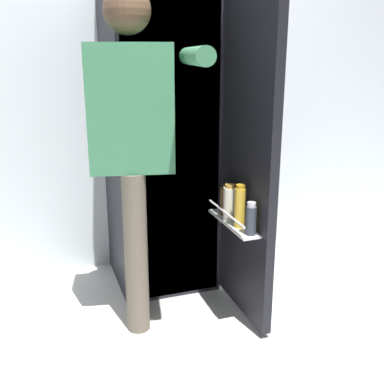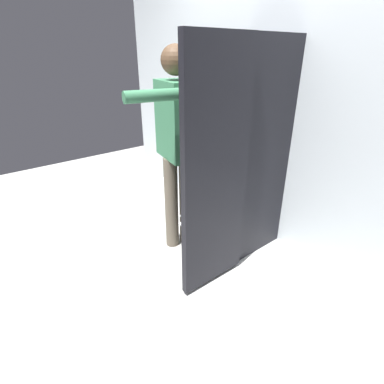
{
  "view_description": "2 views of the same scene",
  "coord_description": "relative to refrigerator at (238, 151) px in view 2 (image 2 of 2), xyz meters",
  "views": [
    {
      "loc": [
        -0.72,
        -2.13,
        1.41
      ],
      "look_at": [
        0.03,
        0.01,
        0.73
      ],
      "focal_mm": 42.91,
      "sensor_mm": 36.0,
      "label": 1
    },
    {
      "loc": [
        1.68,
        -1.34,
        1.67
      ],
      "look_at": [
        0.03,
        -0.01,
        0.66
      ],
      "focal_mm": 28.05,
      "sensor_mm": 36.0,
      "label": 2
    }
  ],
  "objects": [
    {
      "name": "ground_plane",
      "position": [
        -0.02,
        -0.5,
        -0.89
      ],
      "size": [
        6.56,
        6.56,
        0.0
      ],
      "primitive_type": "plane",
      "color": "silver"
    },
    {
      "name": "kitchen_wall",
      "position": [
        -0.02,
        0.39,
        0.41
      ],
      "size": [
        4.4,
        0.1,
        2.59
      ],
      "primitive_type": "cube",
      "color": "silver",
      "rests_on": "ground_plane"
    },
    {
      "name": "refrigerator",
      "position": [
        0.0,
        0.0,
        0.0
      ],
      "size": [
        0.64,
        1.16,
        1.78
      ],
      "color": "black",
      "rests_on": "ground_plane"
    },
    {
      "name": "person",
      "position": [
        -0.28,
        -0.43,
        0.14
      ],
      "size": [
        0.56,
        0.78,
        1.71
      ],
      "color": "#665B4C",
      "rests_on": "ground_plane"
    }
  ]
}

